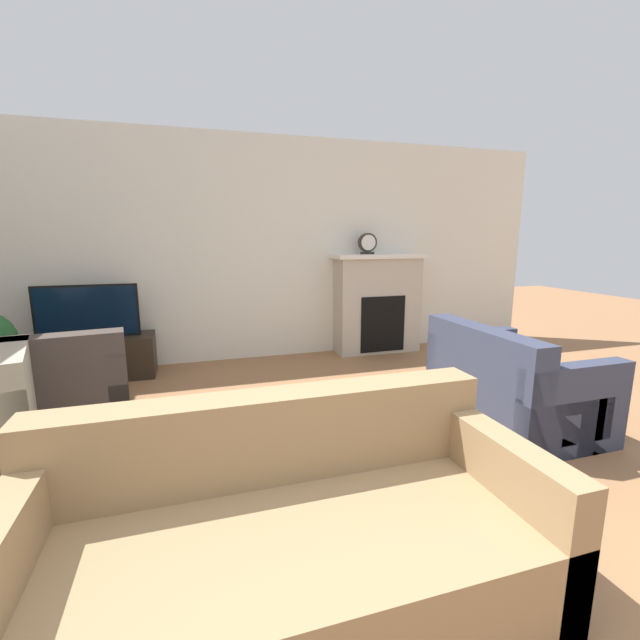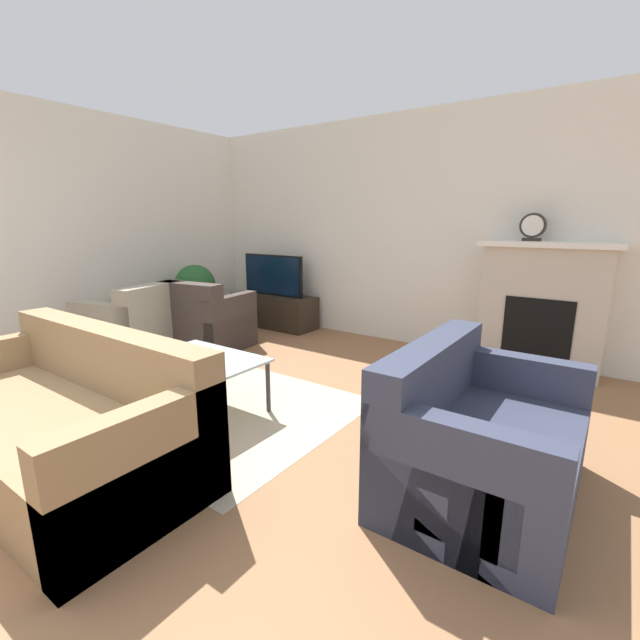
# 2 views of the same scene
# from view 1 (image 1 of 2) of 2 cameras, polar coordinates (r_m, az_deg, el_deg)

# --- Properties ---
(wall_back) EXTENTS (8.33, 0.06, 2.70)m
(wall_back) POSITION_cam_1_polar(r_m,az_deg,el_deg) (5.33, -11.40, 9.12)
(wall_back) COLOR silver
(wall_back) RESTS_ON ground_plane
(area_rug) EXTENTS (2.14, 1.76, 0.00)m
(area_rug) POSITION_cam_1_polar(r_m,az_deg,el_deg) (3.03, -8.15, -18.88)
(area_rug) COLOR #B7A88E
(area_rug) RESTS_ON ground_plane
(fireplace) EXTENTS (1.23, 0.42, 1.29)m
(fireplace) POSITION_cam_1_polar(r_m,az_deg,el_deg) (5.68, 7.68, 2.46)
(fireplace) COLOR #BCB2A3
(fireplace) RESTS_ON ground_plane
(tv_stand) EXTENTS (1.27, 0.46, 0.46)m
(tv_stand) POSITION_cam_1_polar(r_m,az_deg,el_deg) (5.22, -28.08, -4.50)
(tv_stand) COLOR #2D2319
(tv_stand) RESTS_ON ground_plane
(tv) EXTENTS (1.01, 0.06, 0.56)m
(tv) POSITION_cam_1_polar(r_m,az_deg,el_deg) (5.11, -28.60, 1.01)
(tv) COLOR black
(tv) RESTS_ON tv_stand
(couch_sectional) EXTENTS (2.03, 0.92, 0.82)m
(couch_sectional) POSITION_cam_1_polar(r_m,az_deg,el_deg) (1.95, -4.19, -27.74)
(couch_sectional) COLOR #8C704C
(couch_sectional) RESTS_ON ground_plane
(couch_loveseat) EXTENTS (0.87, 1.26, 0.82)m
(couch_loveseat) POSITION_cam_1_polar(r_m,az_deg,el_deg) (3.84, 23.92, -8.38)
(couch_loveseat) COLOR #33384C
(couch_loveseat) RESTS_ON ground_plane
(armchair_accent) EXTENTS (0.90, 0.90, 0.82)m
(armchair_accent) POSITION_cam_1_polar(r_m,az_deg,el_deg) (3.96, -30.02, -8.25)
(armchair_accent) COLOR #3D332D
(armchair_accent) RESTS_ON ground_plane
(coffee_table) EXTENTS (0.94, 0.56, 0.44)m
(coffee_table) POSITION_cam_1_polar(r_m,az_deg,el_deg) (2.81, -8.19, -12.56)
(coffee_table) COLOR #333338
(coffee_table) RESTS_ON ground_plane
(mantel_clock) EXTENTS (0.24, 0.07, 0.27)m
(mantel_clock) POSITION_cam_1_polar(r_m,az_deg,el_deg) (5.55, 6.34, 10.13)
(mantel_clock) COLOR #28231E
(mantel_clock) RESTS_ON fireplace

